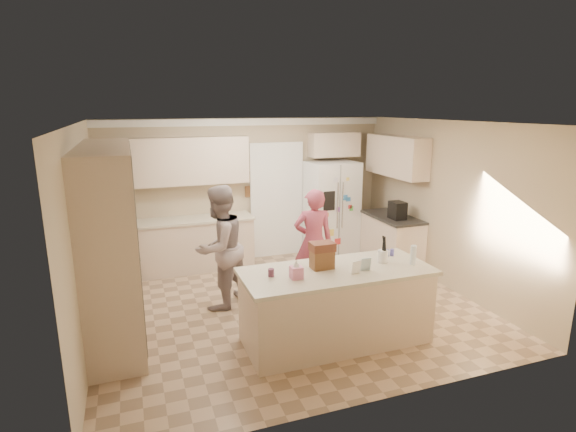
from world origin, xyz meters
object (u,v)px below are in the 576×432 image
object	(u,v)px
refrigerator	(331,209)
teen_boy	(220,247)
island_base	(336,307)
utensil_crock	(383,256)
teen_girl	(313,242)
tissue_box	(296,272)
coffee_maker	(397,210)
dollhouse_body	(322,259)

from	to	relation	value
refrigerator	teen_boy	xyz separation A→B (m)	(-2.45, -1.58, -0.02)
island_base	utensil_crock	bearing A→B (deg)	4.40
teen_boy	teen_girl	size ratio (longest dim) A/B	1.08
island_base	tissue_box	xyz separation A→B (m)	(-0.55, -0.10, 0.56)
tissue_box	teen_girl	size ratio (longest dim) A/B	0.09
teen_boy	teen_girl	bearing A→B (deg)	142.89
coffee_maker	dollhouse_body	world-z (taller)	coffee_maker
refrigerator	island_base	bearing A→B (deg)	-116.59
island_base	dollhouse_body	xyz separation A→B (m)	(-0.15, 0.10, 0.60)
utensil_crock	teen_girl	distance (m)	1.47
dollhouse_body	utensil_crock	bearing A→B (deg)	-3.58
tissue_box	dollhouse_body	distance (m)	0.45
tissue_box	teen_girl	world-z (taller)	teen_girl
coffee_maker	island_base	world-z (taller)	coffee_maker
island_base	coffee_maker	bearing A→B (deg)	42.83
refrigerator	teen_boy	world-z (taller)	refrigerator
dollhouse_body	teen_boy	distance (m)	1.67
island_base	tissue_box	size ratio (longest dim) A/B	15.71
tissue_box	coffee_maker	bearing A→B (deg)	37.57
coffee_maker	tissue_box	world-z (taller)	coffee_maker
refrigerator	coffee_maker	world-z (taller)	refrigerator
island_base	utensil_crock	size ratio (longest dim) A/B	14.67
coffee_maker	island_base	xyz separation A→B (m)	(-2.05, -1.90, -0.63)
island_base	teen_girl	xyz separation A→B (m)	(0.32, 1.47, 0.37)
dollhouse_body	teen_girl	xyz separation A→B (m)	(0.47, 1.37, -0.22)
coffee_maker	dollhouse_body	distance (m)	2.84
refrigerator	dollhouse_body	distance (m)	3.28
coffee_maker	island_base	bearing A→B (deg)	-137.17
coffee_maker	tissue_box	xyz separation A→B (m)	(-2.60, -2.00, -0.07)
refrigerator	tissue_box	bearing A→B (deg)	-123.88
teen_boy	teen_girl	world-z (taller)	teen_boy
utensil_crock	teen_girl	bearing A→B (deg)	103.25
coffee_maker	dollhouse_body	xyz separation A→B (m)	(-2.20, -1.80, -0.03)
refrigerator	coffee_maker	size ratio (longest dim) A/B	6.00
teen_girl	tissue_box	bearing A→B (deg)	74.16
refrigerator	coffee_maker	distance (m)	1.35
coffee_maker	teen_girl	bearing A→B (deg)	-166.18
refrigerator	teen_girl	world-z (taller)	refrigerator
utensil_crock	teen_boy	distance (m)	2.26
utensil_crock	dollhouse_body	xyz separation A→B (m)	(-0.80, 0.05, 0.04)
tissue_box	teen_boy	world-z (taller)	teen_boy
teen_girl	coffee_maker	bearing A→B (deg)	-153.21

